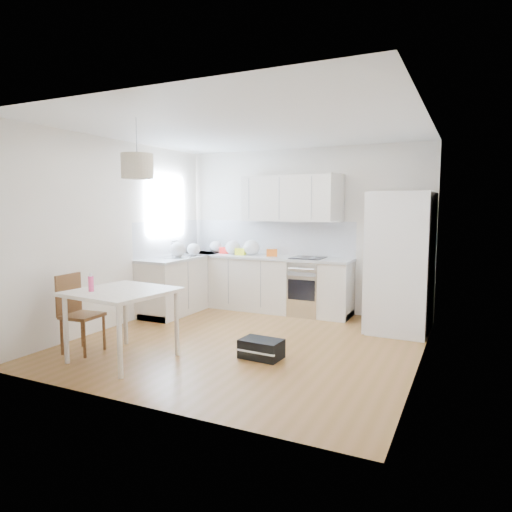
{
  "coord_description": "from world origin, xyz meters",
  "views": [
    {
      "loc": [
        2.58,
        -5.12,
        1.73
      ],
      "look_at": [
        -0.06,
        0.4,
        1.08
      ],
      "focal_mm": 32.0,
      "sensor_mm": 36.0,
      "label": 1
    }
  ],
  "objects_px": {
    "dining_table": "(122,298)",
    "dining_chair": "(82,314)",
    "refrigerator": "(402,262)",
    "gym_bag": "(261,349)"
  },
  "relations": [
    {
      "from": "dining_table",
      "to": "dining_chair",
      "type": "xyz_separation_m",
      "value": [
        -0.61,
        -0.01,
        -0.24
      ]
    },
    {
      "from": "dining_table",
      "to": "dining_chair",
      "type": "distance_m",
      "value": 0.66
    },
    {
      "from": "dining_table",
      "to": "gym_bag",
      "type": "xyz_separation_m",
      "value": [
        1.41,
        0.72,
        -0.6
      ]
    },
    {
      "from": "refrigerator",
      "to": "gym_bag",
      "type": "relative_size",
      "value": 4.11
    },
    {
      "from": "dining_table",
      "to": "gym_bag",
      "type": "bearing_deg",
      "value": 33.08
    },
    {
      "from": "refrigerator",
      "to": "gym_bag",
      "type": "bearing_deg",
      "value": -121.86
    },
    {
      "from": "refrigerator",
      "to": "gym_bag",
      "type": "xyz_separation_m",
      "value": [
        -1.27,
        -1.93,
        -0.86
      ]
    },
    {
      "from": "dining_chair",
      "to": "dining_table",
      "type": "bearing_deg",
      "value": -3.46
    },
    {
      "from": "dining_chair",
      "to": "gym_bag",
      "type": "distance_m",
      "value": 2.17
    },
    {
      "from": "dining_chair",
      "to": "refrigerator",
      "type": "bearing_deg",
      "value": 34.86
    }
  ]
}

